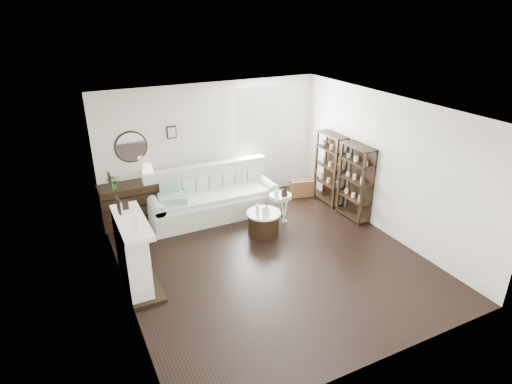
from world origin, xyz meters
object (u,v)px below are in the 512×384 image
sofa (212,200)px  pedestal_table (280,197)px  dresser (133,204)px  drum_table (264,223)px

sofa → pedestal_table: 1.47m
dresser → drum_table: bearing=-36.4°
drum_table → pedestal_table: pedestal_table is taller
sofa → dresser: 1.64m
dresser → sofa: bearing=-13.7°
drum_table → dresser: bearing=143.6°
sofa → drum_table: (0.61, -1.23, -0.11)m
drum_table → pedestal_table: (0.58, 0.39, 0.29)m
drum_table → sofa: bearing=116.3°
sofa → pedestal_table: size_ratio=4.74×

